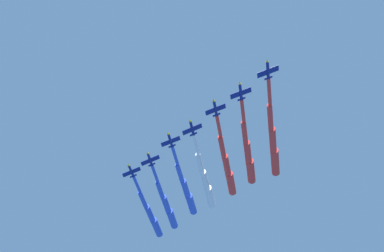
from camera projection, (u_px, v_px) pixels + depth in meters
name	position (u px, v px, depth m)	size (l,w,h in m)	color
jet_lead	(273.00, 142.00, 236.02)	(19.28, 70.15, 4.50)	navy
jet_port_inner	(248.00, 154.00, 241.30)	(18.56, 64.71, 4.49)	navy
jet_starboard_inner	(227.00, 167.00, 250.90)	(17.87, 65.89, 4.49)	navy
jet_port_mid	(206.00, 182.00, 257.96)	(17.82, 64.78, 4.57)	navy
jet_starboard_mid	(186.00, 190.00, 267.13)	(17.30, 63.83, 4.50)	navy
jet_port_outer	(167.00, 205.00, 274.07)	(17.77, 63.42, 4.57)	navy
jet_starboard_outer	(150.00, 215.00, 283.59)	(17.18, 64.27, 4.53)	navy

